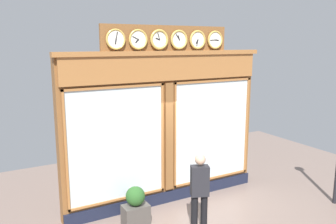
% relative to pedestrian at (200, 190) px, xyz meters
% --- Properties ---
extents(shop_facade, '(5.18, 0.42, 4.25)m').
position_rel_pedestrian_xyz_m(shop_facade, '(-0.14, -1.68, 0.97)').
color(shop_facade, brown).
rests_on(shop_facade, ground_plane).
extents(pedestrian, '(0.42, 0.34, 1.69)m').
position_rel_pedestrian_xyz_m(pedestrian, '(0.00, 0.00, 0.00)').
color(pedestrian, black).
rests_on(pedestrian, ground_plane).
extents(planter_box, '(0.56, 0.36, 0.44)m').
position_rel_pedestrian_xyz_m(planter_box, '(1.01, -0.93, -0.71)').
color(planter_box, '#4C4742').
rests_on(planter_box, ground_plane).
extents(planter_shrub, '(0.42, 0.42, 0.42)m').
position_rel_pedestrian_xyz_m(planter_shrub, '(1.01, -0.93, -0.28)').
color(planter_shrub, '#285623').
rests_on(planter_shrub, planter_box).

